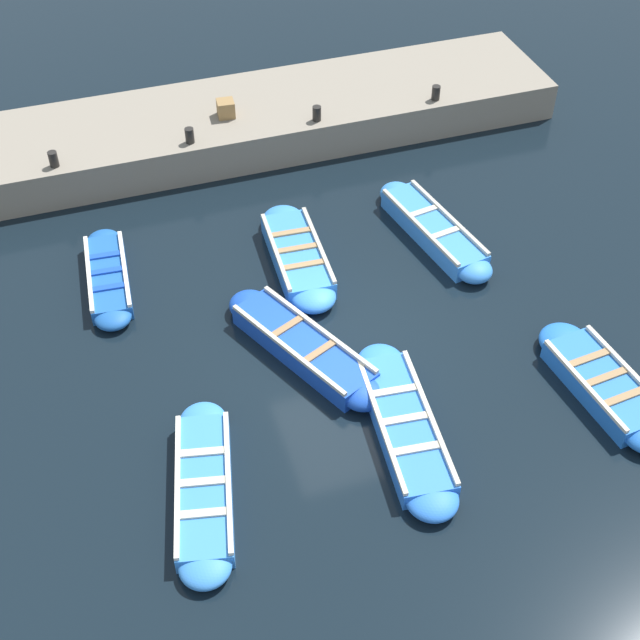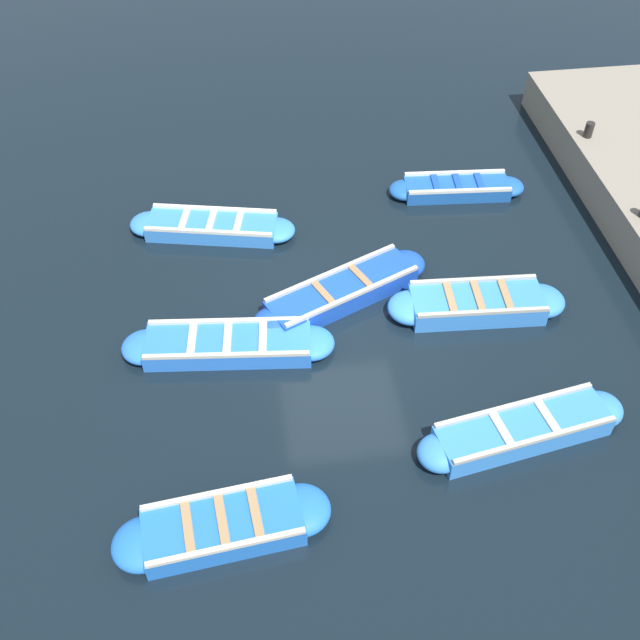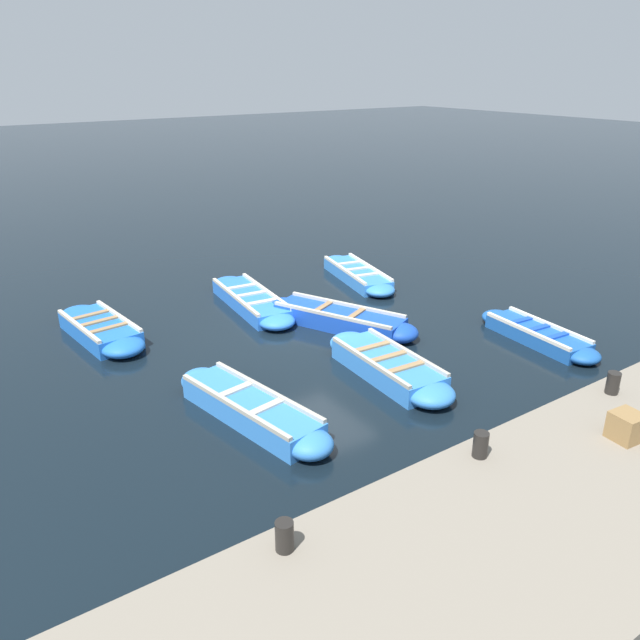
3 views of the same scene
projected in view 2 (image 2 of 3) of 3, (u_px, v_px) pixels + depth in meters
name	position (u px, v px, depth m)	size (l,w,h in m)	color
ground_plane	(344.00, 330.00, 14.12)	(120.00, 120.00, 0.00)	black
boat_outer_right	(212.00, 227.00, 16.02)	(3.66, 1.54, 0.38)	#3884E0
boat_end_of_row	(522.00, 430.00, 12.27)	(3.76, 1.35, 0.46)	#3884E0
boat_outer_left	(223.00, 527.00, 11.08)	(3.36, 1.25, 0.44)	blue
boat_near_quay	(457.00, 188.00, 17.00)	(3.14, 0.95, 0.37)	#1E59AD
boat_tucked	(342.00, 292.00, 14.55)	(3.84, 2.32, 0.46)	#1947B7
boat_centre	(228.00, 345.00, 13.63)	(3.95, 1.24, 0.40)	blue
boat_mid_row	(476.00, 304.00, 14.33)	(3.48, 1.12, 0.46)	#3884E0
bollard_south	(589.00, 130.00, 17.01)	(0.20, 0.20, 0.35)	black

